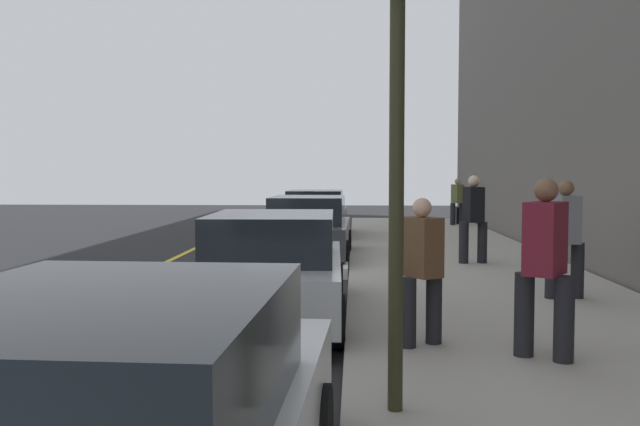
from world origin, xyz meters
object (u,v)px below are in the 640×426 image
(parked_car_charcoal, at_px, (308,229))
(rolling_suitcase, at_px, (459,215))
(pedestrian_burgundy_coat, at_px, (545,263))
(pedestrian_brown_coat, at_px, (421,267))
(pedestrian_black_coat, at_px, (473,216))
(pedestrian_olive_coat, at_px, (457,200))
(traffic_light_pole, at_px, (397,67))
(parked_car_silver, at_px, (274,269))
(pedestrian_grey_coat, at_px, (565,236))
(parked_car_green, at_px, (316,215))

(parked_car_charcoal, xyz_separation_m, rolling_suitcase, (10.00, -4.90, -0.29))
(pedestrian_burgundy_coat, relative_size, pedestrian_brown_coat, 1.14)
(pedestrian_brown_coat, height_order, pedestrian_black_coat, pedestrian_black_coat)
(pedestrian_brown_coat, height_order, pedestrian_olive_coat, pedestrian_olive_coat)
(parked_car_charcoal, distance_m, traffic_light_pole, 10.52)
(parked_car_silver, height_order, pedestrian_olive_coat, pedestrian_olive_coat)
(pedestrian_burgundy_coat, bearing_deg, rolling_suitcase, -5.88)
(parked_car_charcoal, height_order, pedestrian_black_coat, pedestrian_black_coat)
(pedestrian_grey_coat, height_order, rolling_suitcase, pedestrian_grey_coat)
(parked_car_green, height_order, rolling_suitcase, parked_car_green)
(pedestrian_brown_coat, xyz_separation_m, traffic_light_pole, (-2.10, 0.41, 1.86))
(pedestrian_burgundy_coat, xyz_separation_m, pedestrian_olive_coat, (18.19, -1.79, -0.09))
(parked_car_silver, distance_m, pedestrian_grey_coat, 4.49)
(parked_car_charcoal, height_order, pedestrian_olive_coat, pedestrian_olive_coat)
(pedestrian_brown_coat, bearing_deg, parked_car_green, 8.15)
(pedestrian_olive_coat, relative_size, pedestrian_black_coat, 0.91)
(parked_car_charcoal, bearing_deg, parked_car_silver, 179.63)
(parked_car_silver, relative_size, traffic_light_pole, 1.08)
(parked_car_green, distance_m, pedestrian_burgundy_coat, 14.23)
(parked_car_silver, bearing_deg, pedestrian_burgundy_coat, -125.37)
(pedestrian_brown_coat, height_order, traffic_light_pole, traffic_light_pole)
(parked_car_silver, bearing_deg, pedestrian_grey_coat, -72.52)
(pedestrian_brown_coat, xyz_separation_m, rolling_suitcase, (18.12, -3.11, -0.55))
(pedestrian_olive_coat, xyz_separation_m, pedestrian_grey_coat, (-14.70, 0.54, 0.06))
(parked_car_silver, xyz_separation_m, pedestrian_olive_coat, (16.04, -4.81, 0.29))
(pedestrian_olive_coat, bearing_deg, parked_car_charcoal, 153.52)
(pedestrian_black_coat, xyz_separation_m, rolling_suitcase, (11.09, -1.36, -0.67))
(parked_car_green, xyz_separation_m, pedestrian_burgundy_coat, (-13.88, -3.11, 0.38))
(parked_car_green, height_order, pedestrian_grey_coat, pedestrian_grey_coat)
(parked_car_charcoal, distance_m, rolling_suitcase, 11.14)
(pedestrian_burgundy_coat, height_order, pedestrian_grey_coat, pedestrian_burgundy_coat)
(parked_car_charcoal, xyz_separation_m, pedestrian_burgundy_coat, (-8.61, -2.98, 0.38))
(rolling_suitcase, bearing_deg, traffic_light_pole, 170.12)
(rolling_suitcase, bearing_deg, pedestrian_black_coat, 172.99)
(pedestrian_grey_coat, bearing_deg, pedestrian_black_coat, 9.74)
(pedestrian_olive_coat, bearing_deg, pedestrian_brown_coat, 170.42)
(parked_car_green, bearing_deg, pedestrian_grey_coat, -157.22)
(parked_car_silver, height_order, parked_car_green, same)
(parked_car_silver, height_order, pedestrian_grey_coat, pedestrian_grey_coat)
(parked_car_green, bearing_deg, parked_car_charcoal, -178.56)
(parked_car_silver, relative_size, rolling_suitcase, 4.40)
(traffic_light_pole, distance_m, rolling_suitcase, 20.66)
(parked_car_silver, xyz_separation_m, pedestrian_black_coat, (5.38, -3.58, 0.37))
(traffic_light_pole, bearing_deg, rolling_suitcase, -9.88)
(parked_car_green, bearing_deg, traffic_light_pole, -174.43)
(pedestrian_olive_coat, relative_size, rolling_suitcase, 1.71)
(parked_car_green, height_order, pedestrian_burgundy_coat, pedestrian_burgundy_coat)
(pedestrian_olive_coat, relative_size, pedestrian_grey_coat, 0.94)
(pedestrian_black_coat, distance_m, traffic_light_pole, 9.54)
(pedestrian_brown_coat, bearing_deg, pedestrian_burgundy_coat, -112.54)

